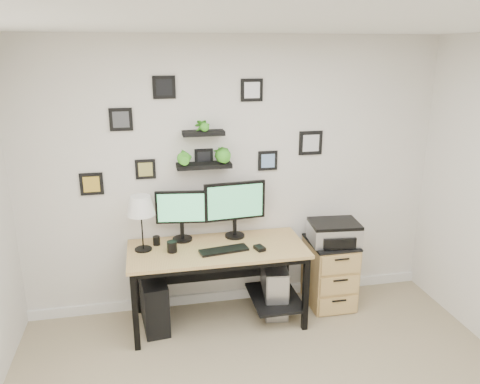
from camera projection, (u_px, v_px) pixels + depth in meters
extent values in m
plane|color=white|center=(314.00, 21.00, 2.20)|extent=(4.00, 4.00, 0.00)
plane|color=silver|center=(234.00, 177.00, 4.45)|extent=(4.00, 0.00, 4.00)
cube|color=white|center=(235.00, 294.00, 4.81)|extent=(4.00, 0.03, 0.10)
cube|color=tan|center=(217.00, 249.00, 4.23)|extent=(1.60, 0.70, 0.03)
cube|color=black|center=(218.00, 253.00, 4.24)|extent=(1.54, 0.64, 0.05)
cube|color=black|center=(213.00, 261.00, 4.62)|extent=(1.44, 0.02, 0.41)
cube|color=black|center=(275.00, 297.00, 4.50)|extent=(0.45, 0.63, 0.03)
cube|color=black|center=(135.00, 312.00, 3.91)|extent=(0.05, 0.05, 0.72)
cube|color=black|center=(136.00, 279.00, 4.48)|extent=(0.05, 0.05, 0.72)
cube|color=black|center=(306.00, 294.00, 4.20)|extent=(0.05, 0.05, 0.72)
cube|color=black|center=(286.00, 265.00, 4.76)|extent=(0.05, 0.05, 0.72)
cylinder|color=black|center=(182.00, 239.00, 4.39)|extent=(0.21, 0.21, 0.02)
cylinder|color=black|center=(182.00, 231.00, 4.36)|extent=(0.04, 0.04, 0.16)
cube|color=black|center=(181.00, 207.00, 4.29)|extent=(0.47, 0.10, 0.31)
cube|color=#4CB272|center=(181.00, 208.00, 4.27)|extent=(0.42, 0.06, 0.26)
cylinder|color=black|center=(235.00, 236.00, 4.47)|extent=(0.20, 0.20, 0.02)
cylinder|color=black|center=(235.00, 227.00, 4.44)|extent=(0.04, 0.04, 0.17)
cube|color=black|center=(235.00, 201.00, 4.36)|extent=(0.58, 0.08, 0.37)
cube|color=#4CB272|center=(235.00, 202.00, 4.34)|extent=(0.52, 0.05, 0.31)
cube|color=black|center=(224.00, 250.00, 4.14)|extent=(0.45, 0.20, 0.02)
cube|color=black|center=(260.00, 248.00, 4.17)|extent=(0.10, 0.13, 0.03)
cylinder|color=black|center=(143.00, 249.00, 4.17)|extent=(0.15, 0.15, 0.01)
cylinder|color=black|center=(142.00, 225.00, 4.11)|extent=(0.01, 0.01, 0.46)
cone|color=white|center=(141.00, 205.00, 4.05)|extent=(0.25, 0.25, 0.17)
cylinder|color=black|center=(172.00, 247.00, 4.12)|extent=(0.09, 0.09, 0.10)
cylinder|color=black|center=(156.00, 241.00, 4.27)|extent=(0.07, 0.07, 0.08)
cube|color=black|center=(154.00, 303.00, 4.29)|extent=(0.26, 0.50, 0.48)
cube|color=gray|center=(274.00, 287.00, 4.56)|extent=(0.28, 0.51, 0.48)
cube|color=silver|center=(278.00, 300.00, 4.33)|extent=(0.19, 0.04, 0.45)
cube|color=tan|center=(329.00, 273.00, 4.66)|extent=(0.42, 0.50, 0.65)
cube|color=black|center=(331.00, 242.00, 4.56)|extent=(0.43, 0.51, 0.02)
cube|color=tan|center=(338.00, 306.00, 4.49)|extent=(0.39, 0.02, 0.18)
cylinder|color=black|center=(339.00, 301.00, 4.46)|extent=(0.14, 0.02, 0.02)
cube|color=tan|center=(340.00, 286.00, 4.42)|extent=(0.39, 0.02, 0.18)
cylinder|color=black|center=(341.00, 280.00, 4.39)|extent=(0.14, 0.02, 0.02)
cube|color=tan|center=(341.00, 265.00, 4.36)|extent=(0.39, 0.02, 0.18)
cylinder|color=black|center=(342.00, 259.00, 4.33)|extent=(0.14, 0.02, 0.02)
cube|color=silver|center=(334.00, 234.00, 4.51)|extent=(0.49, 0.39, 0.18)
cube|color=black|center=(335.00, 224.00, 4.48)|extent=(0.49, 0.39, 0.03)
cube|color=black|center=(340.00, 244.00, 4.34)|extent=(0.31, 0.05, 0.10)
cube|color=black|center=(204.00, 165.00, 4.27)|extent=(0.50, 0.18, 0.04)
cube|color=black|center=(203.00, 133.00, 4.17)|extent=(0.38, 0.15, 0.04)
imported|color=green|center=(185.00, 150.00, 4.19)|extent=(0.15, 0.12, 0.27)
imported|color=green|center=(222.00, 148.00, 4.25)|extent=(0.15, 0.15, 0.27)
imported|color=green|center=(203.00, 116.00, 4.12)|extent=(0.13, 0.09, 0.25)
cube|color=black|center=(121.00, 119.00, 4.07)|extent=(0.20, 0.02, 0.20)
cube|color=#414347|center=(121.00, 120.00, 4.06)|extent=(0.14, 0.00, 0.14)
cube|color=black|center=(92.00, 184.00, 4.19)|extent=(0.20, 0.02, 0.20)
cube|color=gold|center=(91.00, 184.00, 4.18)|extent=(0.14, 0.00, 0.14)
cube|color=black|center=(252.00, 90.00, 4.23)|extent=(0.20, 0.02, 0.20)
cube|color=white|center=(252.00, 90.00, 4.22)|extent=(0.14, 0.00, 0.14)
cube|color=black|center=(268.00, 161.00, 4.46)|extent=(0.19, 0.02, 0.19)
cube|color=#7398CA|center=(268.00, 161.00, 4.45)|extent=(0.13, 0.00, 0.13)
cube|color=black|center=(311.00, 143.00, 4.50)|extent=(0.23, 0.02, 0.23)
cube|color=silver|center=(311.00, 143.00, 4.49)|extent=(0.16, 0.00, 0.16)
cube|color=black|center=(164.00, 87.00, 4.07)|extent=(0.20, 0.02, 0.20)
cube|color=black|center=(164.00, 87.00, 4.06)|extent=(0.14, 0.00, 0.14)
cube|color=black|center=(145.00, 169.00, 4.25)|extent=(0.18, 0.02, 0.18)
cube|color=#A19A4A|center=(145.00, 169.00, 4.23)|extent=(0.13, 0.00, 0.13)
cube|color=black|center=(204.00, 158.00, 4.32)|extent=(0.17, 0.02, 0.17)
cube|color=black|center=(204.00, 158.00, 4.31)|extent=(0.12, 0.00, 0.12)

